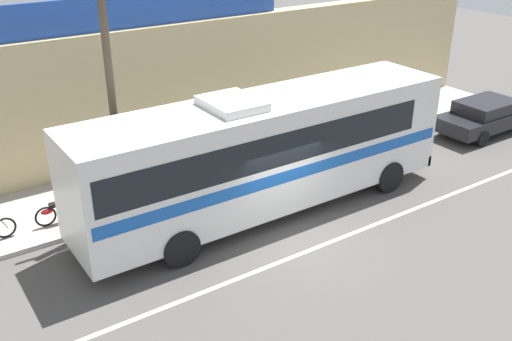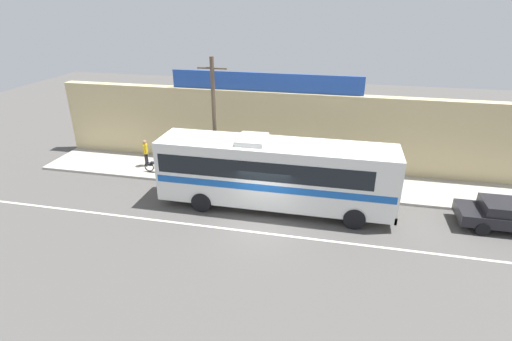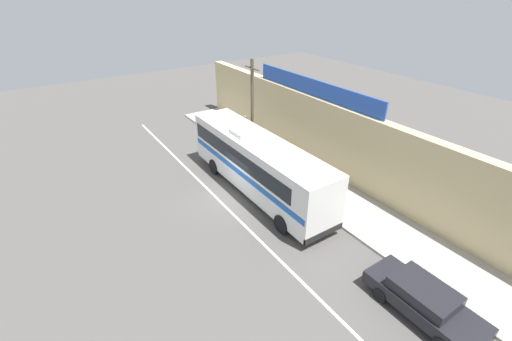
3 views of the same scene
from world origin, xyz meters
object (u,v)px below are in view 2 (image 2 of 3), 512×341
Objects in this scene: motorcycle_red at (158,166)px; pedestrian_near_shop at (146,151)px; utility_pole at (214,121)px; motorcycle_black at (194,169)px; pedestrian_by_curb at (164,149)px; parked_car at (509,215)px; intercity_bus at (273,171)px.

pedestrian_near_shop is at bearing 145.40° from motorcycle_red.
utility_pole is 3.79× the size of motorcycle_black.
pedestrian_by_curb is 0.97× the size of pedestrian_near_shop.
utility_pole is at bearing -14.11° from pedestrian_near_shop.
pedestrian_near_shop is at bearing 171.47° from parked_car.
pedestrian_near_shop reaches higher than pedestrian_by_curb.
utility_pole reaches higher than motorcycle_red.
motorcycle_red is 1.52m from pedestrian_near_shop.
pedestrian_by_curb is at bearing 154.83° from utility_pole.
pedestrian_near_shop is at bearing 159.13° from intercity_bus.
intercity_bus reaches higher than pedestrian_by_curb.
utility_pole is at bearing 173.42° from parked_car.
intercity_bus is 9.44m from pedestrian_near_shop.
parked_car is 16.60m from motorcycle_black.
parked_car is at bearing -10.92° from pedestrian_by_curb.
utility_pole is (-14.89, 1.72, 3.10)m from parked_car.
parked_car is 18.95m from motorcycle_red.
parked_car is at bearing 1.80° from intercity_bus.
motorcycle_red is at bearing -34.60° from pedestrian_near_shop.
utility_pole reaches higher than pedestrian_by_curb.
intercity_bus is 6.30× the size of motorcycle_black.
parked_car is at bearing -7.62° from motorcycle_black.
parked_car is (11.19, 0.35, -1.33)m from intercity_bus.
pedestrian_by_curb is at bearing 169.08° from parked_car.
motorcycle_black is at bearing -12.73° from pedestrian_near_shop.
parked_car is 2.43× the size of motorcycle_black.
motorcycle_black is (-5.26, 2.55, -1.50)m from intercity_bus.
parked_car reaches higher than motorcycle_black.
utility_pole is at bearing -7.03° from motorcycle_red.
parked_car is 0.64× the size of utility_pole.
intercity_bus is 6.04m from motorcycle_black.
pedestrian_by_curb is (-19.05, 3.67, 0.38)m from parked_car.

